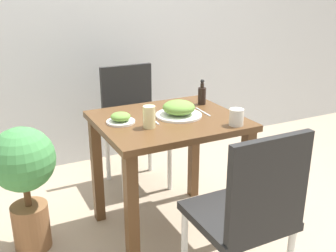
{
  "coord_description": "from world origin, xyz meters",
  "views": [
    {
      "loc": [
        -0.95,
        -1.91,
        1.45
      ],
      "look_at": [
        0.0,
        0.0,
        0.69
      ],
      "focal_mm": 42.0,
      "sensor_mm": 36.0,
      "label": 1
    }
  ],
  "objects_px": {
    "food_plate": "(179,109)",
    "potted_plant_left": "(24,174)",
    "chair_far": "(133,119)",
    "chair_near": "(249,210)",
    "sauce_bottle": "(202,95)",
    "side_plate": "(121,118)",
    "juice_glass": "(149,117)",
    "drink_cup": "(236,117)"
  },
  "relations": [
    {
      "from": "food_plate",
      "to": "potted_plant_left",
      "type": "xyz_separation_m",
      "value": [
        -0.86,
        0.19,
        -0.3
      ]
    },
    {
      "from": "chair_far",
      "to": "chair_near",
      "type": "bearing_deg",
      "value": -90.37
    },
    {
      "from": "chair_near",
      "to": "food_plate",
      "type": "xyz_separation_m",
      "value": [
        0.02,
        0.71,
        0.27
      ]
    },
    {
      "from": "chair_far",
      "to": "sauce_bottle",
      "type": "bearing_deg",
      "value": -65.29
    },
    {
      "from": "side_plate",
      "to": "juice_glass",
      "type": "xyz_separation_m",
      "value": [
        0.11,
        -0.14,
        0.03
      ]
    },
    {
      "from": "drink_cup",
      "to": "sauce_bottle",
      "type": "distance_m",
      "value": 0.43
    },
    {
      "from": "chair_near",
      "to": "sauce_bottle",
      "type": "relative_size",
      "value": 5.52
    },
    {
      "from": "chair_far",
      "to": "juice_glass",
      "type": "bearing_deg",
      "value": -105.24
    },
    {
      "from": "chair_far",
      "to": "juice_glass",
      "type": "relative_size",
      "value": 7.58
    },
    {
      "from": "food_plate",
      "to": "potted_plant_left",
      "type": "relative_size",
      "value": 0.36
    },
    {
      "from": "chair_near",
      "to": "side_plate",
      "type": "relative_size",
      "value": 5.67
    },
    {
      "from": "sauce_bottle",
      "to": "side_plate",
      "type": "bearing_deg",
      "value": -169.26
    },
    {
      "from": "food_plate",
      "to": "side_plate",
      "type": "xyz_separation_m",
      "value": [
        -0.34,
        0.04,
        -0.02
      ]
    },
    {
      "from": "sauce_bottle",
      "to": "potted_plant_left",
      "type": "distance_m",
      "value": 1.16
    },
    {
      "from": "chair_far",
      "to": "juice_glass",
      "type": "xyz_separation_m",
      "value": [
        -0.22,
        -0.81,
        0.29
      ]
    },
    {
      "from": "sauce_bottle",
      "to": "drink_cup",
      "type": "bearing_deg",
      "value": -95.64
    },
    {
      "from": "side_plate",
      "to": "potted_plant_left",
      "type": "bearing_deg",
      "value": 164.41
    },
    {
      "from": "drink_cup",
      "to": "sauce_bottle",
      "type": "bearing_deg",
      "value": 84.36
    },
    {
      "from": "side_plate",
      "to": "potted_plant_left",
      "type": "relative_size",
      "value": 0.21
    },
    {
      "from": "food_plate",
      "to": "side_plate",
      "type": "height_order",
      "value": "food_plate"
    },
    {
      "from": "side_plate",
      "to": "food_plate",
      "type": "bearing_deg",
      "value": -6.81
    },
    {
      "from": "drink_cup",
      "to": "potted_plant_left",
      "type": "distance_m",
      "value": 1.2
    },
    {
      "from": "juice_glass",
      "to": "drink_cup",
      "type": "bearing_deg",
      "value": -22.39
    },
    {
      "from": "chair_near",
      "to": "sauce_bottle",
      "type": "distance_m",
      "value": 0.95
    },
    {
      "from": "chair_far",
      "to": "juice_glass",
      "type": "height_order",
      "value": "chair_far"
    },
    {
      "from": "juice_glass",
      "to": "potted_plant_left",
      "type": "relative_size",
      "value": 0.16
    },
    {
      "from": "chair_near",
      "to": "chair_far",
      "type": "xyz_separation_m",
      "value": [
        0.01,
        1.42,
        0.0
      ]
    },
    {
      "from": "chair_near",
      "to": "food_plate",
      "type": "relative_size",
      "value": 3.34
    },
    {
      "from": "chair_near",
      "to": "potted_plant_left",
      "type": "relative_size",
      "value": 1.21
    },
    {
      "from": "sauce_bottle",
      "to": "chair_far",
      "type": "bearing_deg",
      "value": 114.71
    },
    {
      "from": "chair_near",
      "to": "juice_glass",
      "type": "xyz_separation_m",
      "value": [
        -0.21,
        0.61,
        0.29
      ]
    },
    {
      "from": "side_plate",
      "to": "chair_far",
      "type": "bearing_deg",
      "value": 63.71
    },
    {
      "from": "chair_near",
      "to": "chair_far",
      "type": "distance_m",
      "value": 1.42
    },
    {
      "from": "chair_far",
      "to": "potted_plant_left",
      "type": "bearing_deg",
      "value": -148.36
    },
    {
      "from": "chair_far",
      "to": "food_plate",
      "type": "height_order",
      "value": "chair_far"
    },
    {
      "from": "chair_far",
      "to": "food_plate",
      "type": "relative_size",
      "value": 3.34
    },
    {
      "from": "drink_cup",
      "to": "potted_plant_left",
      "type": "relative_size",
      "value": 0.12
    },
    {
      "from": "chair_far",
      "to": "side_plate",
      "type": "bearing_deg",
      "value": -116.29
    },
    {
      "from": "drink_cup",
      "to": "sauce_bottle",
      "type": "relative_size",
      "value": 0.56
    },
    {
      "from": "food_plate",
      "to": "drink_cup",
      "type": "bearing_deg",
      "value": -53.57
    },
    {
      "from": "chair_near",
      "to": "juice_glass",
      "type": "relative_size",
      "value": 7.58
    },
    {
      "from": "chair_far",
      "to": "side_plate",
      "type": "xyz_separation_m",
      "value": [
        -0.33,
        -0.67,
        0.26
      ]
    }
  ]
}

